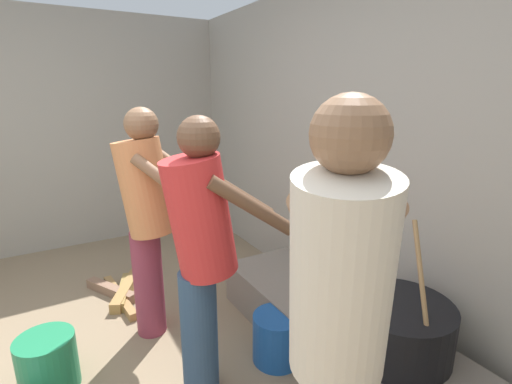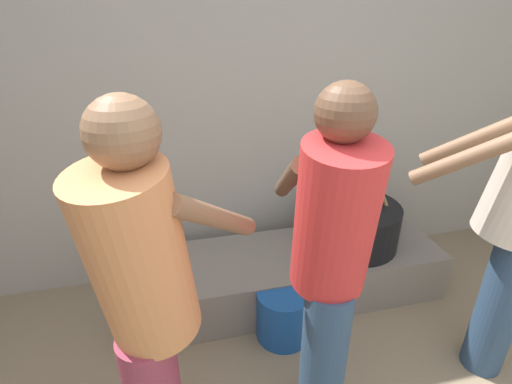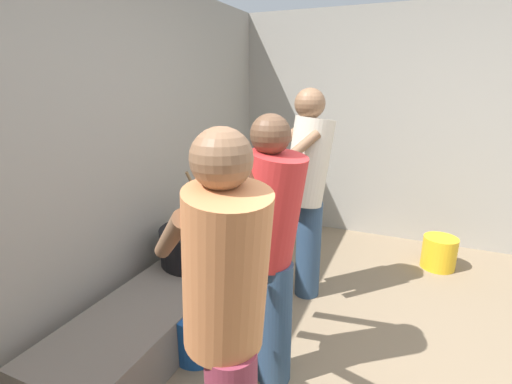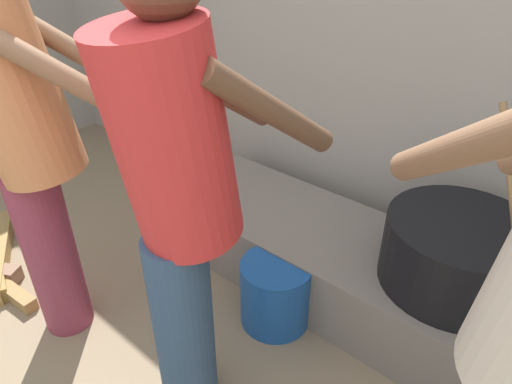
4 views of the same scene
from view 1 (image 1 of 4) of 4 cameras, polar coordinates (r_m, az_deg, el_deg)
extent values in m
cube|color=#9E998E|center=(4.47, -33.03, 7.19)|extent=(0.20, 4.61, 2.45)
cube|color=#9E998E|center=(2.71, 18.20, 5.16)|extent=(5.57, 0.20, 2.45)
cube|color=slate|center=(2.62, 11.90, -20.25)|extent=(1.94, 0.60, 0.32)
cylinder|color=black|center=(2.22, 20.71, -18.71)|extent=(0.56, 0.56, 0.28)
cylinder|color=#937047|center=(2.01, 23.83, -11.74)|extent=(0.24, 0.13, 0.51)
cylinder|color=#8C3347|center=(2.76, -16.04, -13.14)|extent=(0.20, 0.20, 0.76)
cylinder|color=#D17F4C|center=(2.50, -16.58, 0.71)|extent=(0.48, 0.49, 0.65)
sphere|color=brown|center=(2.43, -17.08, 9.86)|extent=(0.21, 0.21, 0.21)
cylinder|color=brown|center=(2.27, -13.09, 1.22)|extent=(0.36, 0.39, 0.35)
cylinder|color=brown|center=(2.51, -10.59, 2.69)|extent=(0.36, 0.39, 0.35)
cylinder|color=beige|center=(1.16, 12.77, -12.94)|extent=(0.49, 0.48, 0.68)
sphere|color=brown|center=(1.04, 14.16, 8.48)|extent=(0.22, 0.22, 0.22)
cylinder|color=brown|center=(1.36, 18.84, -5.77)|extent=(0.40, 0.39, 0.37)
cylinder|color=brown|center=(1.36, 7.39, -5.08)|extent=(0.40, 0.39, 0.37)
cylinder|color=navy|center=(2.21, -8.61, -20.75)|extent=(0.20, 0.20, 0.75)
cylinder|color=red|center=(1.90, -8.53, -3.74)|extent=(0.36, 0.42, 0.64)
sphere|color=brown|center=(1.81, -8.72, 8.27)|extent=(0.21, 0.21, 0.21)
cylinder|color=brown|center=(1.81, -0.57, -2.25)|extent=(0.14, 0.46, 0.35)
cylinder|color=brown|center=(2.06, -3.22, -0.14)|extent=(0.14, 0.46, 0.35)
cylinder|color=#1E7A4C|center=(2.62, -29.14, -21.82)|extent=(0.32, 0.32, 0.33)
cylinder|color=#194C99|center=(2.54, 3.24, -21.25)|extent=(0.31, 0.31, 0.31)
cube|color=olive|center=(3.49, -18.80, -13.32)|extent=(0.70, 0.43, 0.08)
cube|color=olive|center=(3.42, -19.48, -14.10)|extent=(0.52, 0.24, 0.08)
cube|color=olive|center=(3.37, -20.07, -14.75)|extent=(0.72, 0.13, 0.06)
cube|color=#85614B|center=(3.47, -21.20, -13.79)|extent=(0.52, 0.33, 0.08)
camera|label=2|loc=(2.31, -44.54, 13.97)|focal=27.77mm
camera|label=3|loc=(3.39, -31.33, 13.74)|focal=25.98mm
camera|label=4|loc=(0.82, -31.29, 4.55)|focal=31.49mm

